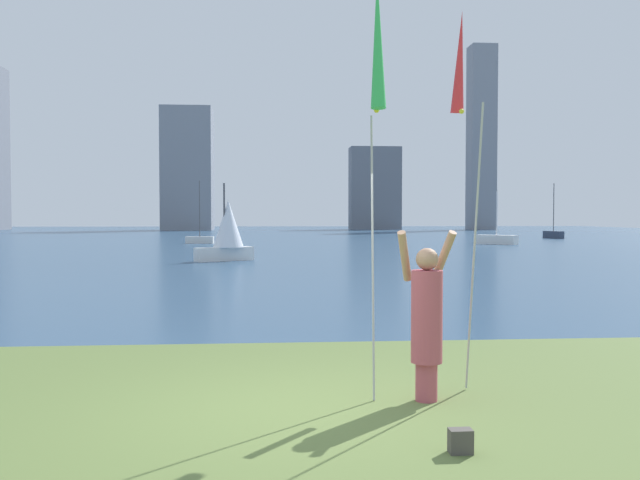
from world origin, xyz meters
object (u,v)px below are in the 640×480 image
object	(u,v)px
sailboat_1	(228,229)
sailboat_2	(200,239)
kite_flag_right	(460,73)
bag	(461,441)
sailboat_3	(497,239)
person	(427,317)
kite_flag_left	(378,49)
sailboat_5	(553,234)

from	to	relation	value
sailboat_1	sailboat_2	size ratio (longest dim) A/B	0.77
kite_flag_right	sailboat_1	size ratio (longest dim) A/B	1.28
bag	sailboat_3	size ratio (longest dim) A/B	0.06
person	kite_flag_right	size ratio (longest dim) A/B	0.42
person	sailboat_2	bearing A→B (deg)	100.08
kite_flag_left	sailboat_5	size ratio (longest dim) A/B	0.95
sailboat_3	sailboat_5	size ratio (longest dim) A/B	0.77
kite_flag_left	sailboat_1	bearing A→B (deg)	96.88
sailboat_2	sailboat_3	world-z (taller)	sailboat_2
bag	person	bearing A→B (deg)	86.64
kite_flag_right	sailboat_3	distance (m)	41.51
sailboat_2	sailboat_3	size ratio (longest dim) A/B	1.21
sailboat_3	sailboat_5	distance (m)	14.98
kite_flag_right	sailboat_3	size ratio (longest dim) A/B	1.19
kite_flag_left	bag	size ratio (longest dim) A/B	22.25
sailboat_2	person	bearing A→B (deg)	-81.38
sailboat_5	sailboat_3	bearing A→B (deg)	-127.98
sailboat_1	sailboat_2	distance (m)	19.41
sailboat_5	sailboat_1	bearing A→B (deg)	-134.19
person	sailboat_5	bearing A→B (deg)	66.78
person	sailboat_3	xyz separation A→B (m)	(14.46, 39.72, -0.57)
kite_flag_left	sailboat_2	distance (m)	43.44
person	kite_flag_left	xyz separation A→B (m)	(-0.57, -0.14, 2.86)
kite_flag_left	sailboat_5	bearing A→B (deg)	64.85
kite_flag_left	sailboat_1	distance (m)	24.05
kite_flag_right	sailboat_1	distance (m)	23.34
person	sailboat_3	bearing A→B (deg)	71.45
person	bag	xyz separation A→B (m)	(-0.10, -1.67, -0.82)
bag	sailboat_3	distance (m)	43.88
sailboat_2	sailboat_5	xyz separation A→B (m)	(30.16, 8.77, 0.07)
kite_flag_left	sailboat_1	xyz separation A→B (m)	(-2.87, 23.76, -2.38)
kite_flag_right	sailboat_3	bearing A→B (deg)	70.39
sailboat_3	sailboat_5	world-z (taller)	sailboat_5
person	kite_flag_left	bearing A→B (deg)	-165.17
person	kite_flag_right	distance (m)	2.97
kite_flag_left	bag	world-z (taller)	kite_flag_left
sailboat_1	sailboat_5	world-z (taller)	sailboat_5
person	sailboat_1	size ratio (longest dim) A/B	0.54
sailboat_1	sailboat_3	xyz separation A→B (m)	(17.90, 16.10, -1.05)
kite_flag_right	sailboat_2	size ratio (longest dim) A/B	0.98
sailboat_2	kite_flag_left	bearing A→B (deg)	-82.16
sailboat_1	person	bearing A→B (deg)	-81.71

